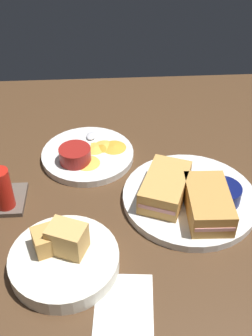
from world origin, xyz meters
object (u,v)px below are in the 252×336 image
object	(u,v)px
plate_chips_companion	(88,155)
bread_basket_rear	(64,257)
plate_sandwich_main	(190,199)
sandwich_half_far	(208,203)
condiment_caddy	(1,190)
spoon_by_gravy_ramekin	(90,139)
ramekin_dark_sauce	(222,193)
spoon_by_dark_ramekin	(194,190)
sandwich_half_near	(165,187)
ramekin_light_gravy	(75,154)

from	to	relation	value
plate_chips_companion	bread_basket_rear	distance (cm)	30.01
plate_sandwich_main	sandwich_half_far	world-z (taller)	sandwich_half_far
condiment_caddy	spoon_by_gravy_ramekin	bearing A→B (deg)	-42.99
ramekin_dark_sauce	spoon_by_dark_ramekin	bearing A→B (deg)	59.95
spoon_by_dark_ramekin	spoon_by_gravy_ramekin	world-z (taller)	same
plate_sandwich_main	bread_basket_rear	bearing A→B (deg)	120.05
sandwich_half_far	spoon_by_gravy_ramekin	xyz separation A→B (cm)	(24.98, 21.90, -2.04)
sandwich_half_near	ramekin_dark_sauce	size ratio (longest dim) A/B	2.10
ramekin_dark_sauce	ramekin_light_gravy	bearing A→B (deg)	63.63
spoon_by_gravy_ramekin	ramekin_light_gravy	bearing A→B (deg)	157.46
plate_chips_companion	spoon_by_gravy_ramekin	distance (cm)	4.68
plate_sandwich_main	spoon_by_gravy_ramekin	bearing A→B (deg)	43.93
ramekin_dark_sauce	condiment_caddy	bearing A→B (deg)	85.35
plate_chips_companion	sandwich_half_far	bearing A→B (deg)	-132.35
sandwich_half_near	ramekin_dark_sauce	distance (cm)	10.99
sandwich_half_far	condiment_caddy	xyz separation A→B (cm)	(6.65, 39.00, -0.59)
plate_sandwich_main	sandwich_half_far	size ratio (longest dim) A/B	1.96
sandwich_half_far	plate_chips_companion	bearing A→B (deg)	47.65
condiment_caddy	ramekin_light_gravy	bearing A→B (deg)	-52.39
sandwich_half_near	sandwich_half_far	xyz separation A→B (cm)	(-4.89, -7.23, 0.00)
spoon_by_dark_ramekin	plate_chips_companion	xyz separation A→B (cm)	(14.50, 21.23, -1.16)
sandwich_half_near	ramekin_light_gravy	xyz separation A→B (cm)	(12.50, 17.83, -0.61)
spoon_by_gravy_ramekin	bread_basket_rear	bearing A→B (deg)	173.07
sandwich_half_near	spoon_by_gravy_ramekin	xyz separation A→B (cm)	(20.10, 14.68, -2.04)
condiment_caddy	sandwich_half_near	bearing A→B (deg)	-93.17
spoon_by_gravy_ramekin	spoon_by_dark_ramekin	bearing A→B (deg)	-132.60
sandwich_half_near	condiment_caddy	bearing A→B (deg)	86.83
bread_basket_rear	plate_sandwich_main	bearing A→B (deg)	-59.95
plate_chips_companion	condiment_caddy	size ratio (longest dim) A/B	2.17
sandwich_half_near	bread_basket_rear	distance (cm)	23.64
plate_sandwich_main	plate_chips_companion	size ratio (longest dim) A/B	1.28
bread_basket_rear	spoon_by_gravy_ramekin	bearing A→B (deg)	-6.93
spoon_by_gravy_ramekin	plate_sandwich_main	bearing A→B (deg)	-136.07
ramekin_dark_sauce	plate_chips_companion	size ratio (longest dim) A/B	0.34
sandwich_half_near	condiment_caddy	world-z (taller)	condiment_caddy
plate_sandwich_main	spoon_by_gravy_ramekin	size ratio (longest dim) A/B	2.66
sandwich_half_near	ramekin_light_gravy	world-z (taller)	sandwich_half_near
ramekin_dark_sauce	condiment_caddy	size ratio (longest dim) A/B	0.75
spoon_by_dark_ramekin	ramekin_dark_sauce	bearing A→B (deg)	-120.05
plate_chips_companion	spoon_by_dark_ramekin	bearing A→B (deg)	-124.33
ramekin_dark_sauce	ramekin_light_gravy	distance (cm)	31.99
plate_chips_companion	plate_sandwich_main	bearing A→B (deg)	-128.20
sandwich_half_far	ramekin_dark_sauce	xyz separation A→B (cm)	(3.18, -3.61, -0.62)
plate_sandwich_main	sandwich_half_near	distance (cm)	5.97
plate_sandwich_main	condiment_caddy	distance (cm)	36.95
ramekin_light_gravy	condiment_caddy	world-z (taller)	condiment_caddy
plate_sandwich_main	spoon_by_dark_ramekin	distance (cm)	2.10
plate_sandwich_main	ramekin_dark_sauce	bearing A→B (deg)	-103.07
condiment_caddy	ramekin_dark_sauce	bearing A→B (deg)	-94.65
ramekin_light_gravy	sandwich_half_far	bearing A→B (deg)	-124.76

